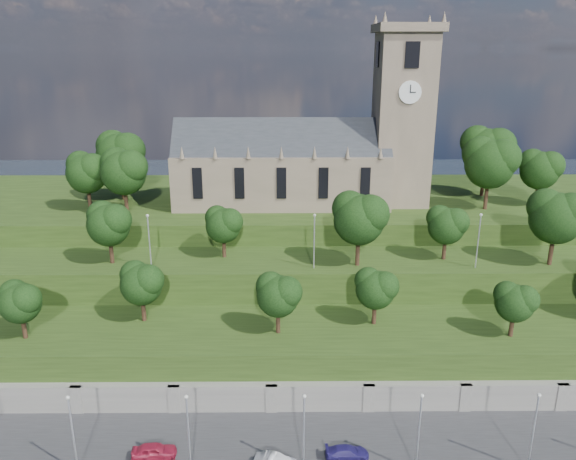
{
  "coord_description": "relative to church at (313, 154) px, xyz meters",
  "views": [
    {
      "loc": [
        -3.72,
        -38.35,
        37.79
      ],
      "look_at": [
        -3.15,
        30.0,
        15.66
      ],
      "focal_mm": 35.0,
      "sensor_mm": 36.0,
      "label": 1
    }
  ],
  "objects": [
    {
      "name": "trees_hilltop",
      "position": [
        1.49,
        -0.92,
        -0.54
      ],
      "size": [
        73.47,
        16.97,
        11.26
      ],
      "color": "black",
      "rests_on": "hilltop"
    },
    {
      "name": "lamp_posts_upper",
      "position": [
        -0.79,
        -19.98,
        -6.44
      ],
      "size": [
        40.36,
        0.36,
        6.98
      ],
      "color": "#B2B2B7",
      "rests_on": "embankment_upper"
    },
    {
      "name": "trees_upper",
      "position": [
        6.31,
        -18.24,
        -4.66
      ],
      "size": [
        61.5,
        8.48,
        9.58
      ],
      "color": "black",
      "rests_on": "embankment_upper"
    },
    {
      "name": "hilltop",
      "position": [
        -0.79,
        4.02,
        -15.02
      ],
      "size": [
        160.0,
        32.0,
        15.0
      ],
      "primitive_type": "cube",
      "color": "#243B13",
      "rests_on": "ground"
    },
    {
      "name": "trees_lower",
      "position": [
        3.82,
        -27.59,
        -9.65
      ],
      "size": [
        71.6,
        8.98,
        8.35
      ],
      "color": "black",
      "rests_on": "embankment_lower"
    },
    {
      "name": "church",
      "position": [
        0.0,
        0.0,
        0.0
      ],
      "size": [
        38.6,
        12.35,
        27.6
      ],
      "color": "#6C5D4C",
      "rests_on": "hilltop"
    },
    {
      "name": "embankment_upper",
      "position": [
        -0.79,
        -16.98,
        -16.52
      ],
      "size": [
        160.0,
        10.0,
        12.0
      ],
      "primitive_type": "cube",
      "color": "#243B13",
      "rests_on": "ground"
    },
    {
      "name": "car_right",
      "position": [
        1.27,
        -41.82,
        -19.94
      ],
      "size": [
        4.04,
        1.76,
        1.16
      ],
      "primitive_type": "imported",
      "rotation": [
        0.0,
        0.0,
        1.61
      ],
      "color": "navy",
      "rests_on": "promenade"
    },
    {
      "name": "retaining_wall",
      "position": [
        -0.79,
        -34.01,
        -20.02
      ],
      "size": [
        160.0,
        2.1,
        5.0
      ],
      "color": "slate",
      "rests_on": "ground"
    },
    {
      "name": "car_left",
      "position": [
        -16.42,
        -41.61,
        -19.83
      ],
      "size": [
        4.21,
        2.05,
        1.38
      ],
      "primitive_type": "imported",
      "rotation": [
        0.0,
        0.0,
        1.68
      ],
      "color": "#A81C37",
      "rests_on": "promenade"
    },
    {
      "name": "embankment_lower",
      "position": [
        -0.79,
        -27.98,
        -18.52
      ],
      "size": [
        160.0,
        12.0,
        8.0
      ],
      "primitive_type": "cube",
      "color": "#243B13",
      "rests_on": "ground"
    },
    {
      "name": "lamp_posts_promenade",
      "position": [
        -2.79,
        -43.48,
        -15.97
      ],
      "size": [
        60.36,
        0.36,
        7.89
      ],
      "color": "#B2B2B7",
      "rests_on": "promenade"
    },
    {
      "name": "promenade",
      "position": [
        -0.79,
        -39.98,
        -21.52
      ],
      "size": [
        160.0,
        12.0,
        2.0
      ],
      "primitive_type": "cube",
      "color": "#2D2D30",
      "rests_on": "ground"
    }
  ]
}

